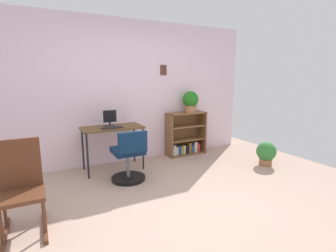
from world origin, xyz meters
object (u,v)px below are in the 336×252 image
Objects in this scene: potted_plant_on_shelf at (190,101)px; bookshelf_low at (185,136)px; potted_plant_floor at (266,153)px; rocking_chair at (22,186)px; keyboard at (112,128)px; desk at (112,131)px; office_chair at (129,159)px; monitor at (110,119)px.

bookshelf_low is at bearing 146.65° from potted_plant_on_shelf.
bookshelf_low is 2.03× the size of potted_plant_floor.
rocking_chair is 1.09× the size of bookshelf_low.
potted_plant_on_shelf is (0.08, -0.06, 0.72)m from bookshelf_low.
keyboard reaches higher than potted_plant_floor.
potted_plant_on_shelf is at bearing -33.35° from bookshelf_low.
desk is 1.24× the size of office_chair.
office_chair is 1.54m from rocking_chair.
keyboard is 1.69m from bookshelf_low.
rocking_chair is at bearing -134.93° from desk.
monitor reaches higher than office_chair.
monitor is at bearing 85.44° from keyboard.
desk is at bearing 97.29° from office_chair.
office_chair is (0.10, -0.66, -0.52)m from monitor.
keyboard is (-0.01, -0.18, -0.11)m from monitor.
rocking_chair is at bearing -137.28° from keyboard.
rocking_chair is at bearing -176.21° from potted_plant_floor.
rocking_chair is (-1.29, -1.30, -0.21)m from desk.
potted_plant_on_shelf is at bearing 124.90° from potted_plant_floor.
bookshelf_low is (1.57, 0.23, -0.30)m from desk.
keyboard is 1.74m from rocking_chair.
potted_plant_on_shelf is (1.57, 0.78, 0.75)m from office_chair.
monitor reaches higher than rocking_chair.
desk is at bearing 45.07° from rocking_chair.
keyboard is 0.80× the size of potted_plant_on_shelf.
desk is 2.75m from potted_plant_floor.
office_chair is at bearing -76.68° from keyboard.
desk is 1.71m from potted_plant_on_shelf.
keyboard is 2.75m from potted_plant_floor.
keyboard is at bearing -169.58° from potted_plant_on_shelf.
desk is at bearing 157.34° from potted_plant_floor.
keyboard is (-0.03, -0.13, 0.08)m from desk.
potted_plant_on_shelf reaches higher than bookshelf_low.
rocking_chair is 3.24m from bookshelf_low.
office_chair is 1.88× the size of potted_plant_floor.
desk is at bearing 75.56° from keyboard.
desk reaches higher than potted_plant_floor.
bookshelf_low is at bearing 29.42° from office_chair.
potted_plant_on_shelf is at bearing 26.57° from rocking_chair.
keyboard is at bearing 160.25° from potted_plant_floor.
bookshelf_low is (1.60, 0.37, -0.38)m from keyboard.
potted_plant_floor is (0.94, -1.28, -0.15)m from bookshelf_low.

